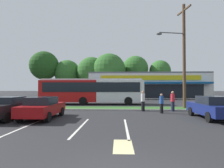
# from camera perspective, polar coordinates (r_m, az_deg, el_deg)

# --- Properties ---
(grass_median) EXTENTS (56.00, 2.20, 0.12)m
(grass_median) POSITION_cam_1_polar(r_m,az_deg,el_deg) (18.17, 2.17, -7.66)
(grass_median) COLOR #2D5B23
(grass_median) RESTS_ON ground_plane
(curb_lip) EXTENTS (56.00, 0.24, 0.12)m
(curb_lip) POSITION_cam_1_polar(r_m,az_deg,el_deg) (16.96, 2.18, -8.12)
(curb_lip) COLOR #99968C
(curb_lip) RESTS_ON ground_plane
(parking_stripe_0) EXTENTS (0.12, 4.80, 0.01)m
(parking_stripe_0) POSITION_cam_1_polar(r_m,az_deg,el_deg) (10.63, -26.83, -12.42)
(parking_stripe_0) COLOR silver
(parking_stripe_0) RESTS_ON ground_plane
(parking_stripe_1) EXTENTS (0.12, 4.80, 0.01)m
(parking_stripe_1) POSITION_cam_1_polar(r_m,az_deg,el_deg) (10.06, -9.88, -13.20)
(parking_stripe_1) COLOR silver
(parking_stripe_1) RESTS_ON ground_plane
(parking_stripe_2) EXTENTS (0.12, 4.80, 0.01)m
(parking_stripe_2) POSITION_cam_1_polar(r_m,az_deg,el_deg) (9.82, 4.57, -13.51)
(parking_stripe_2) COLOR silver
(parking_stripe_2) RESTS_ON ground_plane
(lot_arrow) EXTENTS (0.70, 1.60, 0.01)m
(lot_arrow) POSITION_cam_1_polar(r_m,az_deg,el_deg) (6.86, 3.52, -18.95)
(lot_arrow) COLOR beige
(lot_arrow) RESTS_ON ground_plane
(storefront_building) EXTENTS (23.45, 15.13, 5.18)m
(storefront_building) POSITION_cam_1_polar(r_m,az_deg,el_deg) (41.39, 10.39, -0.53)
(storefront_building) COLOR silver
(storefront_building) RESTS_ON ground_plane
(tree_far_left) EXTENTS (7.72, 7.72, 12.01)m
(tree_far_left) POSITION_cam_1_polar(r_m,az_deg,el_deg) (52.44, -20.61, 5.45)
(tree_far_left) COLOR #473323
(tree_far_left) RESTS_ON ground_plane
(tree_left) EXTENTS (7.09, 7.09, 9.85)m
(tree_left) POSITION_cam_1_polar(r_m,az_deg,el_deg) (51.70, -13.93, 3.46)
(tree_left) COLOR #473323
(tree_left) RESTS_ON ground_plane
(tree_mid_left) EXTENTS (7.66, 7.66, 10.41)m
(tree_mid_left) POSITION_cam_1_polar(r_m,az_deg,el_deg) (48.92, -6.47, 4.02)
(tree_mid_left) COLOR #473323
(tree_mid_left) RESTS_ON ground_plane
(tree_mid) EXTENTS (8.39, 8.39, 10.95)m
(tree_mid) POSITION_cam_1_polar(r_m,az_deg,el_deg) (46.57, -0.91, 4.49)
(tree_mid) COLOR #473323
(tree_mid) RESTS_ON ground_plane
(tree_mid_right) EXTENTS (7.16, 7.16, 11.03)m
(tree_mid_right) POSITION_cam_1_polar(r_m,az_deg,el_deg) (50.85, 7.36, 4.80)
(tree_mid_right) COLOR #473323
(tree_mid_right) RESTS_ON ground_plane
(tree_right) EXTENTS (5.85, 5.85, 9.76)m
(tree_right) POSITION_cam_1_polar(r_m,az_deg,el_deg) (51.77, 14.91, 4.03)
(tree_right) COLOR #473323
(tree_right) RESTS_ON ground_plane
(utility_pole) EXTENTS (3.12, 2.39, 10.44)m
(utility_pole) POSITION_cam_1_polar(r_m,az_deg,el_deg) (19.48, 21.45, 9.13)
(utility_pole) COLOR #4C3826
(utility_pole) RESTS_ON ground_plane
(city_bus) EXTENTS (13.10, 2.88, 3.25)m
(city_bus) POSITION_cam_1_polar(r_m,az_deg,el_deg) (23.39, -6.24, -2.03)
(city_bus) COLOR #B71414
(city_bus) RESTS_ON ground_plane
(bus_stop_bench) EXTENTS (1.60, 0.45, 0.95)m
(bus_stop_bench) POSITION_cam_1_polar(r_m,az_deg,el_deg) (17.49, -21.27, -6.37)
(bus_stop_bench) COLOR brown
(bus_stop_bench) RESTS_ON ground_plane
(car_0) EXTENTS (4.63, 1.95, 1.40)m
(car_0) POSITION_cam_1_polar(r_m,az_deg,el_deg) (29.67, -14.80, -3.81)
(car_0) COLOR black
(car_0) RESTS_ON ground_plane
(car_1) EXTENTS (1.97, 4.33, 1.54)m
(car_1) POSITION_cam_1_polar(r_m,az_deg,el_deg) (14.05, 29.15, -6.42)
(car_1) COLOR navy
(car_1) RESTS_ON ground_plane
(car_2) EXTENTS (4.33, 1.93, 1.54)m
(car_2) POSITION_cam_1_polar(r_m,az_deg,el_deg) (29.29, -4.97, -3.79)
(car_2) COLOR #B7B7BC
(car_2) RESTS_ON ground_plane
(car_3) EXTENTS (1.86, 4.15, 1.49)m
(car_3) POSITION_cam_1_polar(r_m,az_deg,el_deg) (14.07, -30.28, -6.45)
(car_3) COLOR black
(car_3) RESTS_ON ground_plane
(car_4) EXTENTS (1.99, 4.19, 1.49)m
(car_4) POSITION_cam_1_polar(r_m,az_deg,el_deg) (13.20, -21.10, -6.93)
(car_4) COLOR maroon
(car_4) RESTS_ON ground_plane
(pedestrian_near_bench) EXTENTS (0.33, 0.33, 1.62)m
(pedestrian_near_bench) POSITION_cam_1_polar(r_m,az_deg,el_deg) (15.51, 15.37, -5.91)
(pedestrian_near_bench) COLOR black
(pedestrian_near_bench) RESTS_ON ground_plane
(pedestrian_by_pole) EXTENTS (0.37, 0.37, 1.82)m
(pedestrian_by_pole) POSITION_cam_1_polar(r_m,az_deg,el_deg) (16.51, 9.75, -5.31)
(pedestrian_by_pole) COLOR black
(pedestrian_by_pole) RESTS_ON ground_plane
(pedestrian_mid) EXTENTS (0.36, 0.36, 1.80)m
(pedestrian_mid) POSITION_cam_1_polar(r_m,az_deg,el_deg) (17.10, 18.63, -5.16)
(pedestrian_mid) COLOR #1E2338
(pedestrian_mid) RESTS_ON ground_plane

